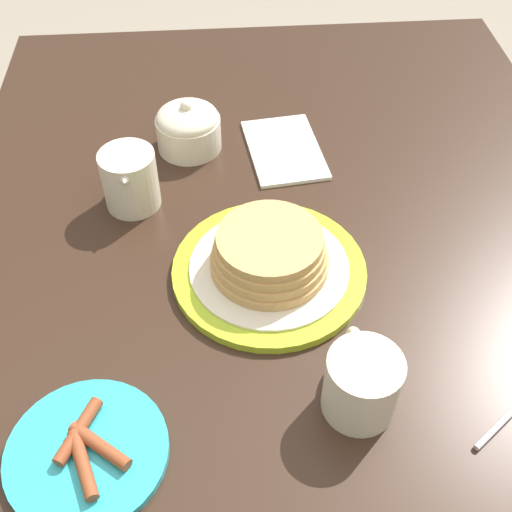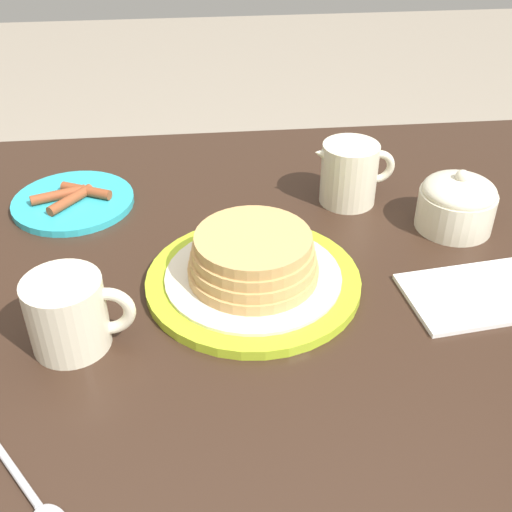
# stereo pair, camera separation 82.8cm
# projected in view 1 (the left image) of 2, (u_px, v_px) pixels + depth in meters

# --- Properties ---
(dining_table) EXTENTS (1.36, 0.92, 0.74)m
(dining_table) POSITION_uv_depth(u_px,v_px,m) (292.00, 340.00, 0.90)
(dining_table) COLOR #332116
(dining_table) RESTS_ON ground_plane
(pancake_plate) EXTENTS (0.25, 0.25, 0.07)m
(pancake_plate) POSITION_uv_depth(u_px,v_px,m) (269.00, 260.00, 0.81)
(pancake_plate) COLOR #AAC628
(pancake_plate) RESTS_ON dining_table
(side_plate_bacon) EXTENTS (0.17, 0.17, 0.02)m
(side_plate_bacon) POSITION_uv_depth(u_px,v_px,m) (87.00, 452.00, 0.65)
(side_plate_bacon) COLOR #2DADBC
(side_plate_bacon) RESTS_ON dining_table
(coffee_mug) EXTENTS (0.11, 0.08, 0.08)m
(coffee_mug) POSITION_uv_depth(u_px,v_px,m) (361.00, 382.00, 0.67)
(coffee_mug) COLOR beige
(coffee_mug) RESTS_ON dining_table
(creamer_pitcher) EXTENTS (0.12, 0.08, 0.10)m
(creamer_pitcher) POSITION_uv_depth(u_px,v_px,m) (130.00, 179.00, 0.89)
(creamer_pitcher) COLOR beige
(creamer_pitcher) RESTS_ON dining_table
(sugar_bowl) EXTENTS (0.10, 0.10, 0.08)m
(sugar_bowl) POSITION_uv_depth(u_px,v_px,m) (188.00, 127.00, 0.98)
(sugar_bowl) COLOR beige
(sugar_bowl) RESTS_ON dining_table
(napkin) EXTENTS (0.18, 0.13, 0.01)m
(napkin) POSITION_uv_depth(u_px,v_px,m) (284.00, 150.00, 1.00)
(napkin) COLOR white
(napkin) RESTS_ON dining_table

